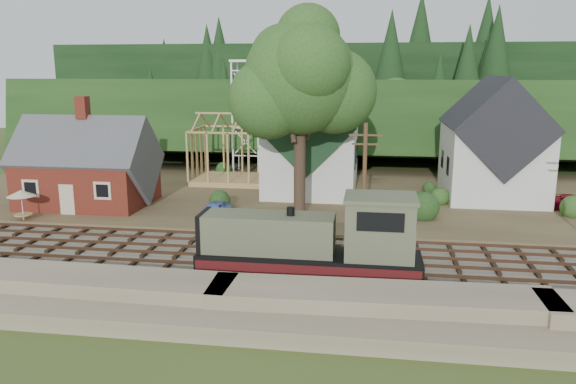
# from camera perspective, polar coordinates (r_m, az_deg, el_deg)

# --- Properties ---
(ground) EXTENTS (140.00, 140.00, 0.00)m
(ground) POSITION_cam_1_polar(r_m,az_deg,el_deg) (34.90, -4.23, -6.83)
(ground) COLOR #384C1E
(ground) RESTS_ON ground
(embankment) EXTENTS (64.00, 5.00, 1.60)m
(embankment) POSITION_cam_1_polar(r_m,az_deg,el_deg) (27.28, -8.23, -12.61)
(embankment) COLOR #7F7259
(embankment) RESTS_ON ground
(railroad_bed) EXTENTS (64.00, 11.00, 0.16)m
(railroad_bed) POSITION_cam_1_polar(r_m,az_deg,el_deg) (34.88, -4.24, -6.71)
(railroad_bed) COLOR #726B5B
(railroad_bed) RESTS_ON ground
(village_flat) EXTENTS (64.00, 26.00, 0.30)m
(village_flat) POSITION_cam_1_polar(r_m,az_deg,el_deg) (51.92, 0.10, -0.20)
(village_flat) COLOR brown
(village_flat) RESTS_ON ground
(hillside) EXTENTS (70.00, 28.96, 12.74)m
(hillside) POSITION_cam_1_polar(r_m,az_deg,el_deg) (75.37, 2.77, 3.63)
(hillside) COLOR #1E3F19
(hillside) RESTS_ON ground
(ridge) EXTENTS (80.00, 20.00, 12.00)m
(ridge) POSITION_cam_1_polar(r_m,az_deg,el_deg) (91.15, 3.78, 5.14)
(ridge) COLOR black
(ridge) RESTS_ON ground
(depot) EXTENTS (10.80, 7.41, 9.00)m
(depot) POSITION_cam_1_polar(r_m,az_deg,el_deg) (49.74, -19.71, 2.11)
(depot) COLOR #5C1E15
(depot) RESTS_ON village_flat
(church) EXTENTS (8.40, 15.17, 13.00)m
(church) POSITION_cam_1_polar(r_m,az_deg,el_deg) (52.46, 2.55, 5.50)
(church) COLOR silver
(church) RESTS_ON village_flat
(farmhouse) EXTENTS (8.40, 10.80, 10.60)m
(farmhouse) POSITION_cam_1_polar(r_m,az_deg,el_deg) (52.64, 20.11, 4.43)
(farmhouse) COLOR silver
(farmhouse) RESTS_ON village_flat
(timber_frame) EXTENTS (8.20, 6.20, 6.99)m
(timber_frame) POSITION_cam_1_polar(r_m,az_deg,el_deg) (56.36, -5.36, 3.97)
(timber_frame) COLOR tan
(timber_frame) RESTS_ON village_flat
(lattice_tower) EXTENTS (3.20, 3.20, 12.12)m
(lattice_tower) POSITION_cam_1_polar(r_m,az_deg,el_deg) (61.61, -4.14, 11.03)
(lattice_tower) COLOR silver
(lattice_tower) RESTS_ON village_flat
(big_tree) EXTENTS (10.90, 8.40, 14.70)m
(big_tree) POSITION_cam_1_polar(r_m,az_deg,el_deg) (42.55, 1.47, 10.70)
(big_tree) COLOR #38281E
(big_tree) RESTS_ON village_flat
(telegraph_pole_near) EXTENTS (2.20, 0.28, 8.00)m
(telegraph_pole_near) POSITION_cam_1_polar(r_m,az_deg,el_deg) (38.02, 7.76, 1.33)
(telegraph_pole_near) COLOR #4C331E
(telegraph_pole_near) RESTS_ON ground
(locomotive) EXTENTS (11.99, 3.00, 4.80)m
(locomotive) POSITION_cam_1_polar(r_m,az_deg,el_deg) (30.71, 2.97, -5.35)
(locomotive) COLOR black
(locomotive) RESTS_ON railroad_bed
(car_blue) EXTENTS (2.09, 3.99, 1.29)m
(car_blue) POSITION_cam_1_polar(r_m,az_deg,el_deg) (43.13, -7.48, -1.84)
(car_blue) COLOR #5C78C5
(car_blue) RESTS_ON village_flat
(car_green) EXTENTS (4.02, 1.69, 1.29)m
(car_green) POSITION_cam_1_polar(r_m,az_deg,el_deg) (50.36, -20.06, -0.43)
(car_green) COLOR #87A471
(car_green) RESTS_ON village_flat
(car_red) EXTENTS (4.35, 2.28, 1.17)m
(car_red) POSITION_cam_1_polar(r_m,az_deg,el_deg) (51.17, 26.94, -0.91)
(car_red) COLOR #B10E28
(car_red) RESTS_ON village_flat
(patio_set) EXTENTS (2.06, 2.06, 2.30)m
(patio_set) POSITION_cam_1_polar(r_m,az_deg,el_deg) (46.58, -25.48, -0.24)
(patio_set) COLOR silver
(patio_set) RESTS_ON village_flat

